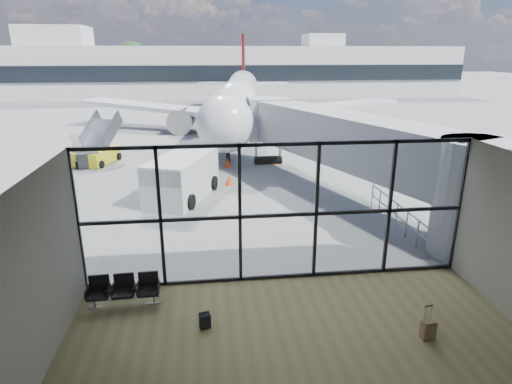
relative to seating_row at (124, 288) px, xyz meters
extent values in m
plane|color=slate|center=(4.68, 40.93, -0.50)|extent=(220.00, 220.00, 0.00)
cube|color=#6C6844|center=(4.68, -3.07, -0.50)|extent=(12.00, 8.00, 0.01)
cube|color=silver|center=(4.68, -3.07, 4.00)|extent=(12.00, 8.00, 0.02)
cube|color=#ACACA7|center=(-1.32, -3.07, 1.75)|extent=(0.02, 8.00, 4.50)
cube|color=white|center=(4.68, 0.93, 1.75)|extent=(12.00, 0.04, 4.50)
cube|color=black|center=(4.68, 0.93, -0.44)|extent=(12.00, 0.12, 0.10)
cube|color=black|center=(4.68, 0.93, 1.70)|extent=(12.00, 0.12, 0.10)
cube|color=black|center=(4.68, 0.93, 3.94)|extent=(12.00, 0.12, 0.10)
cube|color=black|center=(-1.32, 0.93, 1.75)|extent=(0.10, 0.12, 4.50)
cube|color=black|center=(1.08, 0.93, 1.75)|extent=(0.10, 0.12, 4.50)
cube|color=black|center=(3.48, 0.93, 1.75)|extent=(0.10, 0.12, 4.50)
cube|color=black|center=(5.88, 0.93, 1.75)|extent=(0.10, 0.12, 4.50)
cube|color=black|center=(8.28, 0.93, 1.75)|extent=(0.10, 0.12, 4.50)
cube|color=black|center=(10.68, 0.93, 1.75)|extent=(0.10, 0.12, 4.50)
cylinder|color=gray|center=(11.88, 1.93, 1.60)|extent=(2.80, 2.80, 4.20)
cube|color=gray|center=(9.23, 8.93, 2.50)|extent=(7.45, 14.81, 2.40)
cube|color=gray|center=(6.58, 15.93, 2.50)|extent=(2.60, 2.20, 2.60)
cylinder|color=gray|center=(5.78, 15.93, 0.40)|extent=(0.20, 0.20, 1.80)
cylinder|color=gray|center=(7.38, 15.93, 0.40)|extent=(0.20, 0.20, 1.80)
cylinder|color=black|center=(6.58, 15.93, -0.25)|extent=(1.80, 0.56, 0.56)
cylinder|color=gray|center=(10.28, 1.73, 0.05)|extent=(0.06, 0.06, 1.10)
cylinder|color=gray|center=(10.28, 2.63, 0.05)|extent=(0.06, 0.06, 1.10)
cylinder|color=gray|center=(10.28, 3.53, 0.05)|extent=(0.06, 0.06, 1.10)
cylinder|color=gray|center=(10.28, 4.43, 0.05)|extent=(0.06, 0.06, 1.10)
cylinder|color=gray|center=(10.28, 5.33, 0.05)|extent=(0.06, 0.06, 1.10)
cylinder|color=gray|center=(10.28, 6.23, 0.05)|extent=(0.06, 0.06, 1.10)
cylinder|color=gray|center=(10.28, 7.13, 0.05)|extent=(0.06, 0.06, 1.10)
cylinder|color=gray|center=(10.28, 4.43, 0.58)|extent=(0.06, 5.40, 0.06)
cylinder|color=gray|center=(10.28, 4.43, 0.10)|extent=(0.06, 5.40, 0.06)
cube|color=#BBBBB6|center=(4.68, 62.93, 3.50)|extent=(80.00, 12.00, 8.00)
cube|color=black|center=(4.68, 56.83, 3.50)|extent=(80.00, 0.20, 2.40)
cube|color=#BBBBB6|center=(-20.32, 62.93, 9.00)|extent=(10.00, 8.00, 3.00)
cube|color=#BBBBB6|center=(22.68, 62.93, 8.50)|extent=(6.00, 6.00, 2.00)
cylinder|color=#382619|center=(-28.32, 72.93, 1.21)|extent=(0.50, 0.50, 3.42)
sphere|color=black|center=(-28.32, 72.93, 5.39)|extent=(6.27, 6.27, 6.27)
cylinder|color=#382619|center=(-22.32, 72.93, 0.85)|extent=(0.50, 0.50, 2.70)
sphere|color=black|center=(-22.32, 72.93, 4.15)|extent=(4.95, 4.95, 4.95)
cylinder|color=#382619|center=(-16.32, 72.93, 1.03)|extent=(0.50, 0.50, 3.06)
sphere|color=black|center=(-16.32, 72.93, 4.77)|extent=(5.61, 5.61, 5.61)
cylinder|color=#382619|center=(-10.32, 72.93, 1.21)|extent=(0.50, 0.50, 3.42)
sphere|color=black|center=(-10.32, 72.93, 5.39)|extent=(6.27, 6.27, 6.27)
cube|color=gray|center=(0.00, -0.11, -0.27)|extent=(2.05, 0.13, 0.04)
cube|color=black|center=(-0.70, -0.13, -0.09)|extent=(0.59, 0.55, 0.07)
cube|color=black|center=(-0.70, 0.13, 0.15)|extent=(0.58, 0.08, 0.51)
cube|color=black|center=(0.00, -0.11, -0.09)|extent=(0.59, 0.55, 0.07)
cube|color=black|center=(0.00, 0.15, 0.15)|extent=(0.58, 0.08, 0.51)
cube|color=black|center=(0.70, -0.09, -0.09)|extent=(0.59, 0.55, 0.07)
cube|color=black|center=(0.69, 0.17, 0.15)|extent=(0.58, 0.08, 0.51)
cylinder|color=gray|center=(-0.84, -0.13, -0.39)|extent=(0.06, 0.06, 0.23)
cylinder|color=gray|center=(0.84, -0.09, -0.39)|extent=(0.06, 0.06, 0.23)
cube|color=black|center=(2.32, -1.46, -0.30)|extent=(0.33, 0.25, 0.40)
cube|color=black|center=(2.35, -1.56, -0.30)|extent=(0.24, 0.11, 0.27)
cylinder|color=black|center=(2.30, -1.37, -0.10)|extent=(0.28, 0.14, 0.07)
cube|color=brown|center=(7.98, -2.62, -0.23)|extent=(0.37, 0.25, 0.51)
cube|color=brown|center=(7.99, -2.73, -0.23)|extent=(0.29, 0.07, 0.38)
cylinder|color=gray|center=(7.87, -2.53, 0.21)|extent=(0.02, 0.02, 0.43)
cylinder|color=gray|center=(8.06, -2.51, 0.21)|extent=(0.02, 0.02, 0.43)
cube|color=black|center=(7.97, -2.52, 0.42)|extent=(0.23, 0.06, 0.02)
cylinder|color=black|center=(7.87, -2.53, -0.47)|extent=(0.04, 0.06, 0.06)
cylinder|color=black|center=(8.06, -2.51, -0.47)|extent=(0.04, 0.06, 0.06)
cylinder|color=silver|center=(5.57, 29.07, 2.38)|extent=(7.20, 29.04, 3.55)
sphere|color=silver|center=(3.73, 14.78, 2.38)|extent=(3.55, 3.55, 3.55)
cone|color=silver|center=(7.71, 45.74, 2.67)|extent=(4.26, 6.17, 3.55)
cube|color=black|center=(3.80, 15.35, 2.86)|extent=(2.24, 1.41, 0.48)
cube|color=silver|center=(-2.41, 31.07, 1.56)|extent=(14.42, 9.12, 1.14)
cylinder|color=black|center=(0.49, 28.76, 0.60)|extent=(2.42, 3.50, 2.02)
cube|color=silver|center=(4.60, 45.66, 2.76)|extent=(5.56, 3.38, 0.17)
cube|color=silver|center=(13.79, 28.98, 1.56)|extent=(14.77, 5.88, 1.14)
cylinder|color=black|center=(10.40, 27.48, 0.60)|extent=(2.42, 3.50, 2.02)
cube|color=silver|center=(10.70, 44.88, 2.76)|extent=(5.41, 2.15, 0.17)
cube|color=#4C0B0A|center=(7.71, 45.74, 5.84)|extent=(0.75, 3.66, 5.76)
cylinder|color=gray|center=(3.97, 16.68, 0.17)|extent=(0.19, 0.19, 1.34)
cylinder|color=black|center=(3.97, 16.68, -0.17)|extent=(0.32, 0.70, 0.67)
cylinder|color=black|center=(2.96, 29.89, -0.07)|extent=(0.55, 0.97, 0.92)
cylinder|color=black|center=(8.30, 29.20, -0.07)|extent=(0.55, 0.97, 0.92)
cube|color=silver|center=(1.28, 9.66, 0.56)|extent=(3.75, 5.34, 2.13)
cube|color=black|center=(0.63, 7.97, 1.15)|extent=(2.35, 1.92, 0.75)
cylinder|color=black|center=(-0.29, 8.55, -0.13)|extent=(0.52, 0.79, 0.75)
cylinder|color=black|center=(1.70, 7.78, -0.13)|extent=(0.52, 0.79, 0.75)
cylinder|color=black|center=(0.86, 11.53, -0.13)|extent=(0.52, 0.79, 0.75)
cylinder|color=black|center=(2.85, 10.77, -0.13)|extent=(0.52, 0.79, 0.75)
cube|color=black|center=(-5.34, 17.18, 0.02)|extent=(2.30, 3.13, 0.95)
cube|color=black|center=(-5.77, 18.23, 0.73)|extent=(1.95, 2.62, 0.97)
cylinder|color=black|center=(-5.60, 16.05, -0.27)|extent=(0.35, 0.51, 0.47)
cylinder|color=black|center=(-4.37, 16.55, -0.27)|extent=(0.35, 0.51, 0.47)
cylinder|color=black|center=(-6.31, 17.80, -0.27)|extent=(0.35, 0.51, 0.47)
cylinder|color=black|center=(-5.09, 18.30, -0.27)|extent=(0.35, 0.51, 0.47)
cube|color=gold|center=(-4.67, 17.44, 0.00)|extent=(2.66, 3.53, 0.90)
cube|color=gray|center=(-4.39, 18.29, 1.29)|extent=(2.27, 2.90, 1.66)
cylinder|color=black|center=(-5.86, 16.64, -0.26)|extent=(0.36, 0.54, 0.49)
cylinder|color=black|center=(-4.16, 16.10, -0.26)|extent=(0.36, 0.54, 0.49)
cylinder|color=black|center=(-5.18, 18.78, -0.26)|extent=(0.36, 0.54, 0.49)
cylinder|color=black|center=(-3.47, 18.23, -0.26)|extent=(0.36, 0.54, 0.49)
cube|color=#FF410D|center=(3.88, 15.51, -0.49)|extent=(0.43, 0.43, 0.03)
cone|color=#FF410D|center=(3.88, 15.51, -0.20)|extent=(0.41, 0.41, 0.61)
cube|color=#F55B0C|center=(6.89, 15.93, -0.49)|extent=(0.45, 0.45, 0.03)
cone|color=#F55B0C|center=(6.89, 15.93, -0.18)|extent=(0.43, 0.43, 0.65)
cube|color=#FF4B0D|center=(3.74, 11.48, -0.49)|extent=(0.42, 0.42, 0.03)
cone|color=#FF4B0D|center=(3.74, 11.48, -0.20)|extent=(0.40, 0.40, 0.60)
camera|label=1|loc=(2.52, -11.30, 6.50)|focal=30.00mm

